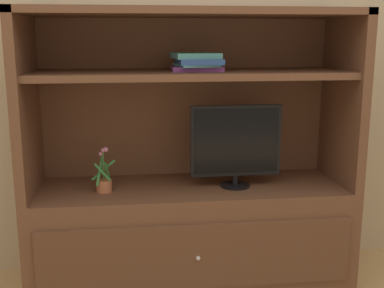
# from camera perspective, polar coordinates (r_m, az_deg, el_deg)

# --- Properties ---
(painted_rear_wall) EXTENTS (6.00, 0.10, 2.80)m
(painted_rear_wall) POSITION_cam_1_polar(r_m,az_deg,el_deg) (2.97, -0.98, 12.27)
(painted_rear_wall) COLOR tan
(painted_rear_wall) RESTS_ON ground_plane
(media_console) EXTENTS (1.77, 0.60, 1.55)m
(media_console) POSITION_cam_1_polar(r_m,az_deg,el_deg) (2.78, -0.15, -7.01)
(media_console) COLOR brown
(media_console) RESTS_ON ground_plane
(tv_monitor) EXTENTS (0.50, 0.16, 0.46)m
(tv_monitor) POSITION_cam_1_polar(r_m,az_deg,el_deg) (2.67, 5.16, 0.04)
(tv_monitor) COLOR black
(tv_monitor) RESTS_ON media_console
(potted_plant) EXTENTS (0.13, 0.12, 0.25)m
(potted_plant) POSITION_cam_1_polar(r_m,az_deg,el_deg) (2.67, -10.25, -4.40)
(potted_plant) COLOR #B26642
(potted_plant) RESTS_ON media_console
(magazine_stack) EXTENTS (0.28, 0.33, 0.10)m
(magazine_stack) POSITION_cam_1_polar(r_m,az_deg,el_deg) (2.62, 0.54, 9.58)
(magazine_stack) COLOR purple
(magazine_stack) RESTS_ON media_console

